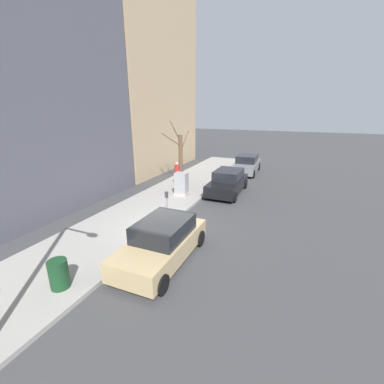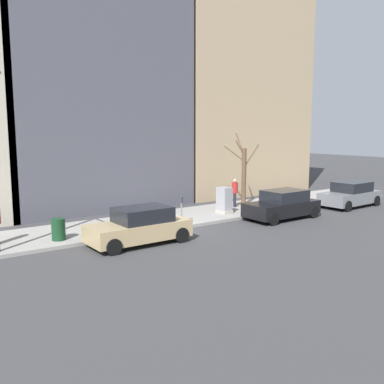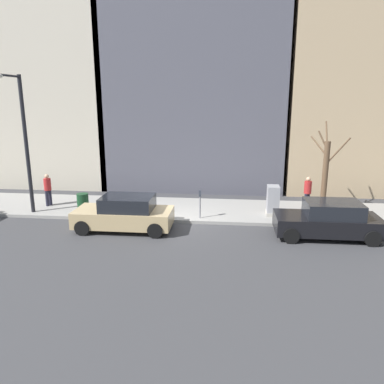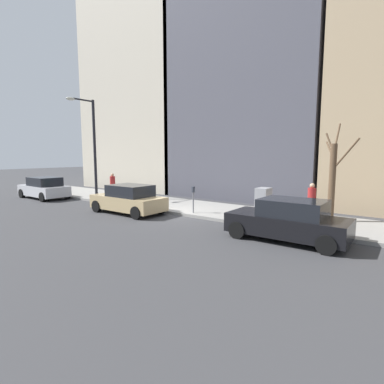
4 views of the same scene
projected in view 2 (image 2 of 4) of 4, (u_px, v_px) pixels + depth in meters
name	position (u px, v px, depth m)	size (l,w,h in m)	color
ground_plane	(168.00, 232.00, 19.75)	(120.00, 120.00, 0.00)	#38383A
sidewalk	(146.00, 223.00, 21.34)	(4.00, 36.00, 0.15)	gray
parked_car_grey	(350.00, 195.00, 26.16)	(2.03, 4.25, 1.52)	slate
parked_car_black	(282.00, 205.00, 22.55)	(1.95, 4.21, 1.52)	black
parked_car_tan	(140.00, 226.00, 17.56)	(1.94, 4.21, 1.52)	tan
parking_meter	(181.00, 207.00, 20.59)	(0.14, 0.10, 1.35)	slate
utility_box	(224.00, 201.00, 23.27)	(0.83, 0.61, 1.43)	#A8A399
bare_tree	(244.00, 174.00, 25.69)	(1.40, 1.63, 4.35)	brown
trash_bin	(58.00, 229.00, 17.61)	(0.56, 0.56, 0.90)	#14381E
pedestrian_near_meter	(235.00, 191.00, 25.25)	(0.36, 0.36, 1.66)	#1E1E2D
office_tower_left	(212.00, 63.00, 33.70)	(11.03, 11.03, 19.73)	tan
office_block_center	(72.00, 4.00, 26.77)	(10.98, 10.98, 25.02)	#4C4C56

